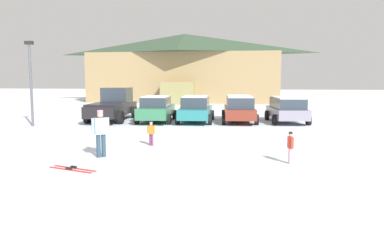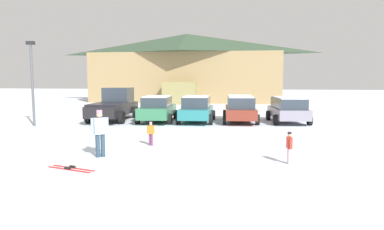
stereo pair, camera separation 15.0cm
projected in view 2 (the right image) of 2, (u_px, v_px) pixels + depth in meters
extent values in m
plane|color=silver|center=(158.00, 192.00, 8.37)|extent=(160.00, 160.00, 0.00)
cube|color=#987D52|center=(187.00, 78.00, 41.78)|extent=(21.98, 8.46, 5.73)
pyramid|color=#304630|center=(187.00, 44.00, 41.34)|extent=(22.58, 9.06, 2.40)
cube|color=#8E8550|center=(180.00, 93.00, 37.01)|extent=(3.62, 1.83, 2.40)
cube|color=#30724C|center=(158.00, 111.00, 22.03)|extent=(2.06, 4.48, 0.68)
cube|color=#2D3842|center=(157.00, 102.00, 21.75)|extent=(1.73, 2.36, 0.60)
cube|color=white|center=(157.00, 97.00, 21.71)|extent=(1.62, 2.24, 0.06)
cylinder|color=black|center=(147.00, 114.00, 23.50)|extent=(0.25, 0.65, 0.64)
cylinder|color=black|center=(176.00, 115.00, 23.34)|extent=(0.25, 0.65, 0.64)
cylinder|color=black|center=(138.00, 119.00, 20.80)|extent=(0.25, 0.65, 0.64)
cylinder|color=black|center=(170.00, 119.00, 20.64)|extent=(0.25, 0.65, 0.64)
cube|color=#257779|center=(197.00, 112.00, 21.87)|extent=(1.88, 4.37, 0.62)
cube|color=#2D3842|center=(196.00, 102.00, 21.59)|extent=(1.64, 2.28, 0.67)
cube|color=white|center=(196.00, 96.00, 21.55)|extent=(1.52, 2.16, 0.06)
cylinder|color=black|center=(185.00, 115.00, 23.35)|extent=(0.23, 0.64, 0.64)
cylinder|color=black|center=(213.00, 115.00, 23.12)|extent=(0.23, 0.64, 0.64)
cylinder|color=black|center=(178.00, 119.00, 20.69)|extent=(0.23, 0.64, 0.64)
cylinder|color=black|center=(211.00, 120.00, 20.46)|extent=(0.23, 0.64, 0.64)
cube|color=maroon|center=(240.00, 112.00, 21.88)|extent=(2.00, 4.67, 0.63)
cube|color=#2D3842|center=(240.00, 102.00, 21.72)|extent=(1.74, 3.56, 0.67)
cube|color=white|center=(240.00, 96.00, 21.69)|extent=(1.62, 3.38, 0.06)
cylinder|color=black|center=(225.00, 114.00, 23.42)|extent=(0.25, 0.65, 0.64)
cylinder|color=black|center=(253.00, 115.00, 23.24)|extent=(0.25, 0.65, 0.64)
cylinder|color=black|center=(225.00, 119.00, 20.60)|extent=(0.25, 0.65, 0.64)
cylinder|color=black|center=(258.00, 120.00, 20.42)|extent=(0.25, 0.65, 0.64)
cube|color=gray|center=(288.00, 113.00, 21.53)|extent=(2.21, 4.20, 0.61)
cube|color=#2D3842|center=(288.00, 103.00, 21.38)|extent=(1.90, 3.21, 0.62)
cube|color=white|center=(289.00, 98.00, 21.35)|extent=(1.78, 3.05, 0.06)
cylinder|color=black|center=(268.00, 115.00, 22.85)|extent=(0.28, 0.66, 0.64)
cylinder|color=black|center=(298.00, 115.00, 22.77)|extent=(0.28, 0.66, 0.64)
cylinder|color=black|center=(276.00, 120.00, 20.36)|extent=(0.28, 0.66, 0.64)
cylinder|color=black|center=(310.00, 120.00, 20.27)|extent=(0.28, 0.66, 0.64)
cube|color=black|center=(113.00, 109.00, 22.60)|extent=(2.09, 5.45, 0.70)
cube|color=#2D3842|center=(118.00, 95.00, 23.57)|extent=(1.82, 1.78, 1.05)
cube|color=black|center=(108.00, 104.00, 21.62)|extent=(2.01, 3.02, 0.12)
cylinder|color=black|center=(107.00, 112.00, 24.34)|extent=(0.28, 0.81, 0.80)
cylinder|color=black|center=(136.00, 112.00, 24.13)|extent=(0.28, 0.81, 0.80)
cylinder|color=black|center=(89.00, 117.00, 21.14)|extent=(0.28, 0.81, 0.80)
cylinder|color=black|center=(122.00, 117.00, 20.93)|extent=(0.28, 0.81, 0.80)
cylinder|color=#753A61|center=(150.00, 140.00, 14.19)|extent=(0.09, 0.09, 0.49)
cylinder|color=#753A61|center=(152.00, 140.00, 14.14)|extent=(0.09, 0.09, 0.49)
cube|color=orange|center=(151.00, 130.00, 14.12)|extent=(0.27, 0.21, 0.34)
cylinder|color=orange|center=(148.00, 129.00, 14.19)|extent=(0.07, 0.07, 0.33)
cylinder|color=orange|center=(154.00, 130.00, 14.05)|extent=(0.07, 0.07, 0.33)
sphere|color=tan|center=(151.00, 124.00, 14.10)|extent=(0.12, 0.12, 0.12)
cylinder|color=pink|center=(151.00, 123.00, 14.09)|extent=(0.12, 0.12, 0.06)
cylinder|color=#293F50|center=(98.00, 146.00, 12.05)|extent=(0.15, 0.15, 0.82)
cylinder|color=#293F50|center=(103.00, 145.00, 12.13)|extent=(0.15, 0.15, 0.82)
cube|color=#9AB2D1|center=(100.00, 126.00, 12.01)|extent=(0.47, 0.42, 0.58)
cylinder|color=#9AB2D1|center=(92.00, 126.00, 11.90)|extent=(0.11, 0.11, 0.55)
cylinder|color=#9AB2D1|center=(107.00, 125.00, 12.12)|extent=(0.11, 0.11, 0.55)
sphere|color=tan|center=(99.00, 115.00, 11.97)|extent=(0.21, 0.21, 0.21)
cylinder|color=pink|center=(99.00, 112.00, 11.96)|extent=(0.20, 0.20, 0.10)
cylinder|color=#E6AAC6|center=(289.00, 156.00, 11.07)|extent=(0.09, 0.09, 0.51)
cylinder|color=#E6AAC6|center=(289.00, 156.00, 11.19)|extent=(0.09, 0.09, 0.51)
cube|color=red|center=(289.00, 143.00, 11.08)|extent=(0.17, 0.26, 0.36)
cylinder|color=red|center=(290.00, 143.00, 10.92)|extent=(0.07, 0.07, 0.35)
cylinder|color=red|center=(288.00, 142.00, 11.24)|extent=(0.07, 0.07, 0.35)
sphere|color=tan|center=(290.00, 135.00, 11.06)|extent=(0.13, 0.13, 0.13)
cylinder|color=black|center=(290.00, 133.00, 11.05)|extent=(0.13, 0.13, 0.06)
cube|color=red|center=(74.00, 168.00, 10.58)|extent=(1.60, 0.58, 0.02)
cube|color=black|center=(72.00, 167.00, 10.59)|extent=(0.22, 0.14, 0.06)
cube|color=red|center=(69.00, 170.00, 10.40)|extent=(1.60, 0.58, 0.02)
cube|color=black|center=(67.00, 168.00, 10.41)|extent=(0.22, 0.14, 0.06)
cylinder|color=#515459|center=(33.00, 86.00, 19.73)|extent=(0.14, 0.14, 4.64)
cube|color=#232326|center=(30.00, 43.00, 19.46)|extent=(0.44, 0.24, 0.20)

